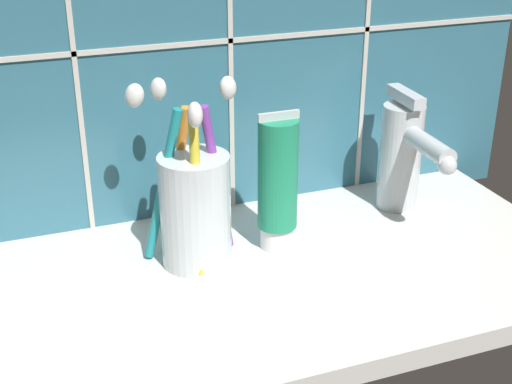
{
  "coord_description": "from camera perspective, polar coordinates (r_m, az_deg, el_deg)",
  "views": [
    {
      "loc": [
        -20.98,
        -53.47,
        37.05
      ],
      "look_at": [
        -0.47,
        1.66,
        9.6
      ],
      "focal_mm": 50.0,
      "sensor_mm": 36.0,
      "label": 1
    }
  ],
  "objects": [
    {
      "name": "sink_counter",
      "position": [
        0.68,
        0.87,
        -7.1
      ],
      "size": [
        62.17,
        30.27,
        2.0
      ],
      "primitive_type": "cube",
      "color": "silver",
      "rests_on": "ground"
    },
    {
      "name": "toothbrush_cup",
      "position": [
        0.66,
        -4.97,
        -1.0
      ],
      "size": [
        10.8,
        9.97,
        17.7
      ],
      "color": "silver",
      "rests_on": "sink_counter"
    },
    {
      "name": "toothpaste_tube",
      "position": [
        0.68,
        1.75,
        0.75
      ],
      "size": [
        4.06,
        3.87,
        14.11
      ],
      "color": "white",
      "rests_on": "sink_counter"
    },
    {
      "name": "sink_faucet",
      "position": [
        0.78,
        11.77,
        3.04
      ],
      "size": [
        4.49,
        12.89,
        13.25
      ],
      "rotation": [
        0.0,
        0.0,
        -1.61
      ],
      "color": "silver",
      "rests_on": "sink_counter"
    }
  ]
}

